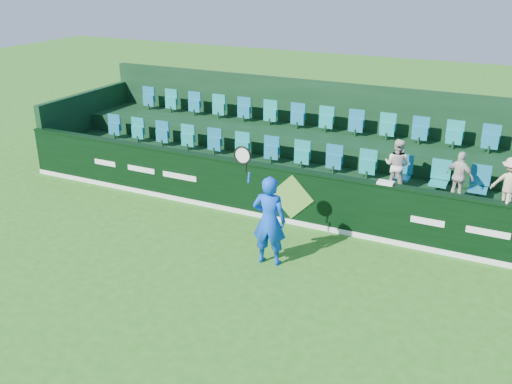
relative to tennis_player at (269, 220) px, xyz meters
The scene contains 13 objects.
ground 2.22m from the tennis_player, 98.45° to the right, with size 60.00×60.00×0.00m, color #246919.
sponsor_hoarding 2.06m from the tennis_player, 98.18° to the left, with size 16.00×0.25×1.35m.
stand_tier_front 3.19m from the tennis_player, 95.37° to the left, with size 16.00×2.00×0.80m, color black.
stand_tier_back 5.04m from the tennis_player, 93.34° to the left, with size 16.00×1.80×1.30m, color black.
stand_rear 5.48m from the tennis_player, 93.07° to the left, with size 16.00×4.10×2.60m.
seat_row_front 3.54m from the tennis_player, 94.76° to the left, with size 13.50×0.50×0.60m, color #156B89.
seat_row_back 5.37m from the tennis_player, 93.15° to the left, with size 13.50×0.50×0.60m, color #156B89.
tennis_player is the anchor object (origin of this frame).
spectator_left 3.66m from the tennis_player, 60.08° to the left, with size 0.61×0.47×1.25m, color beige.
spectator_middle 4.51m from the tennis_player, 44.45° to the left, with size 0.67×0.28×1.14m, color beige.
spectator_right 5.29m from the tennis_player, 36.59° to the left, with size 0.75×0.43×1.16m, color #C7B38C.
towel 2.76m from the tennis_player, 47.90° to the left, with size 0.34×0.22×0.05m, color white.
drinks_bottle 4.74m from the tennis_player, 25.42° to the left, with size 0.06×0.06×0.20m, color silver.
Camera 1 is at (4.61, -7.49, 5.81)m, focal length 40.00 mm.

